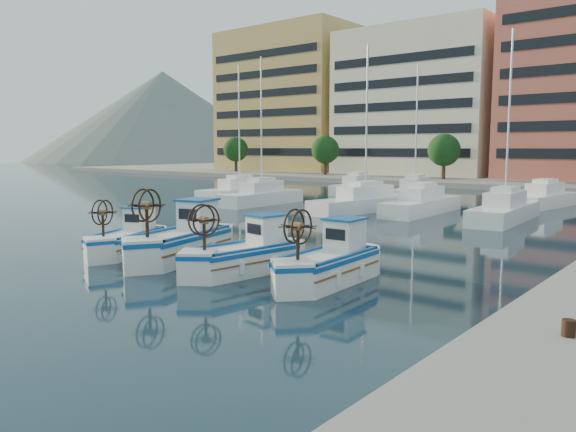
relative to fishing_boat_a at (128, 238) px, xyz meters
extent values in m
plane|color=#1A3244|center=(5.04, -1.38, -0.68)|extent=(300.00, 300.00, 0.00)
cube|color=tan|center=(-42.96, 63.62, 11.92)|extent=(24.00, 14.00, 24.00)
cube|color=black|center=(-42.96, 56.62, 11.92)|extent=(22.08, 0.12, 21.60)
cube|color=#F5EAC3|center=(-17.96, 63.62, 10.42)|extent=(23.00, 14.00, 21.00)
cube|color=black|center=(-17.96, 56.62, 10.42)|extent=(21.16, 0.12, 18.90)
cylinder|color=#3F2B19|center=(-44.96, 52.12, 0.82)|extent=(0.50, 0.50, 3.00)
sphere|color=#1A4719|center=(-44.96, 52.12, 3.52)|extent=(4.00, 4.00, 4.00)
cylinder|color=#3F2B19|center=(-26.96, 52.12, 0.82)|extent=(0.50, 0.50, 3.00)
sphere|color=#1A4719|center=(-26.96, 52.12, 3.52)|extent=(4.00, 4.00, 4.00)
cylinder|color=#3F2B19|center=(-8.96, 52.12, 0.82)|extent=(0.50, 0.50, 3.00)
sphere|color=#1A4719|center=(-8.96, 52.12, 3.52)|extent=(4.00, 4.00, 4.00)
cone|color=slate|center=(-134.96, 108.62, -0.68)|extent=(180.00, 180.00, 60.00)
cube|color=white|center=(-13.89, 21.11, -0.18)|extent=(2.43, 8.40, 1.00)
cylinder|color=silver|center=(-13.89, 21.11, 5.32)|extent=(0.12, 0.12, 11.00)
cube|color=white|center=(-9.57, 19.16, -0.18)|extent=(2.66, 8.52, 1.00)
cylinder|color=silver|center=(-9.57, 19.16, 5.32)|extent=(0.12, 0.12, 11.00)
cube|color=white|center=(-0.56, 20.13, -0.18)|extent=(3.71, 9.93, 1.00)
cylinder|color=silver|center=(-0.56, 20.13, 5.32)|extent=(0.12, 0.12, 11.00)
cube|color=white|center=(3.16, 21.42, -0.18)|extent=(2.58, 9.01, 1.00)
cube|color=white|center=(8.92, 20.87, -0.18)|extent=(2.76, 8.96, 1.00)
cylinder|color=silver|center=(8.92, 20.87, 5.32)|extent=(0.12, 0.12, 11.00)
cube|color=white|center=(-9.09, 32.60, -0.18)|extent=(2.60, 7.43, 1.00)
cube|color=white|center=(-2.27, 31.13, -0.18)|extent=(3.55, 8.33, 1.00)
cylinder|color=silver|center=(-2.27, 31.13, 5.32)|extent=(0.12, 0.12, 11.00)
cube|color=white|center=(8.44, 31.33, -0.18)|extent=(3.15, 7.98, 1.00)
cube|color=white|center=(0.05, -0.12, -0.22)|extent=(2.83, 3.99, 0.92)
cube|color=#0B4B96|center=(0.05, -0.12, 0.12)|extent=(2.92, 4.11, 0.14)
cube|color=#183BBD|center=(0.05, -0.12, 0.07)|extent=(2.37, 3.52, 0.05)
cube|color=white|center=(-0.35, 0.86, 0.71)|extent=(1.32, 1.41, 0.96)
cube|color=#0B4B96|center=(-0.35, 0.86, 1.24)|extent=(1.49, 1.58, 0.07)
cylinder|color=#331E14|center=(0.64, -1.57, 0.74)|extent=(0.10, 0.10, 1.01)
cylinder|color=brown|center=(0.64, -1.57, 1.28)|extent=(0.35, 0.33, 0.24)
torus|color=#331E14|center=(0.51, -1.62, 1.28)|extent=(0.44, 0.97, 1.02)
torus|color=#331E14|center=(0.76, -1.52, 1.28)|extent=(0.44, 0.97, 1.02)
cube|color=white|center=(2.85, 0.45, -0.12)|extent=(2.91, 4.81, 1.12)
cube|color=#0B4B96|center=(2.85, 0.45, 0.31)|extent=(3.00, 4.96, 0.17)
cube|color=#183BBD|center=(2.85, 0.45, 0.24)|extent=(2.39, 4.28, 0.06)
cube|color=white|center=(2.55, 1.69, 1.03)|extent=(1.47, 1.62, 1.18)
cube|color=#0B4B96|center=(2.55, 1.69, 1.67)|extent=(1.66, 1.82, 0.09)
cylinder|color=#331E14|center=(3.30, -1.43, 1.06)|extent=(0.13, 0.13, 1.24)
cylinder|color=brown|center=(3.30, -1.43, 1.72)|extent=(0.40, 0.37, 0.30)
torus|color=#331E14|center=(3.14, -1.46, 1.72)|extent=(0.36, 1.23, 1.25)
torus|color=#331E14|center=(3.45, -1.39, 1.72)|extent=(0.36, 1.23, 1.25)
cube|color=white|center=(6.45, 0.39, -0.20)|extent=(2.20, 4.09, 0.97)
cube|color=#0B4B96|center=(6.45, 0.39, 0.17)|extent=(2.27, 4.21, 0.15)
cube|color=#183BBD|center=(6.45, 0.39, 0.12)|extent=(1.78, 3.65, 0.06)
cube|color=white|center=(6.60, 1.49, 0.80)|extent=(1.18, 1.34, 1.02)
cube|color=#0B4B96|center=(6.60, 1.49, 1.36)|extent=(1.34, 1.49, 0.07)
cylinder|color=#331E14|center=(6.21, -1.26, 0.83)|extent=(0.11, 0.11, 1.08)
cylinder|color=brown|center=(6.21, -1.26, 1.40)|extent=(0.33, 0.30, 0.26)
torus|color=#331E14|center=(6.07, -1.24, 1.40)|extent=(0.22, 1.08, 1.08)
torus|color=#331E14|center=(6.35, -1.28, 1.40)|extent=(0.22, 1.08, 1.08)
cube|color=white|center=(9.66, 1.06, -0.19)|extent=(1.90, 4.04, 0.99)
cube|color=#0B4B96|center=(9.66, 1.06, 0.19)|extent=(1.96, 4.16, 0.15)
cube|color=#183BBD|center=(9.66, 1.06, 0.13)|extent=(1.51, 3.62, 0.06)
cube|color=white|center=(9.60, 2.19, 0.82)|extent=(1.10, 1.28, 1.04)
cube|color=#0B4B96|center=(9.60, 2.19, 1.39)|extent=(1.25, 1.43, 0.08)
cylinder|color=#331E14|center=(9.75, -0.63, 0.85)|extent=(0.11, 0.11, 1.09)
cylinder|color=brown|center=(9.75, -0.63, 1.44)|extent=(0.31, 0.28, 0.26)
torus|color=#331E14|center=(9.61, -0.64, 1.44)|extent=(0.12, 1.10, 1.10)
torus|color=#331E14|center=(9.89, -0.62, 1.44)|extent=(0.12, 1.10, 1.10)
camera|label=1|loc=(20.28, -13.95, 3.84)|focal=35.00mm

